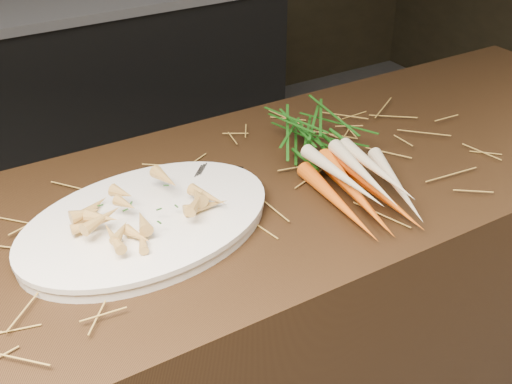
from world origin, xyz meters
TOP-DOWN VIEW (x-y plane):
  - main_counter at (0.00, 0.30)m, footprint 2.40×0.70m
  - back_counter at (0.30, 2.18)m, footprint 1.82×0.62m
  - straw_bedding at (0.00, 0.30)m, footprint 1.40×0.60m
  - root_veg_bunch at (0.23, 0.27)m, footprint 0.24×0.55m
  - serving_platter at (-0.20, 0.27)m, footprint 0.55×0.41m
  - roasted_veg_heap at (-0.20, 0.27)m, footprint 0.27×0.22m
  - serving_fork at (-0.02, 0.28)m, footprint 0.14×0.15m

SIDE VIEW (x-z plane):
  - back_counter at x=0.30m, z-range 0.00..0.84m
  - main_counter at x=0.00m, z-range 0.00..0.90m
  - straw_bedding at x=0.00m, z-range 0.90..0.92m
  - serving_platter at x=-0.20m, z-range 0.90..0.93m
  - serving_fork at x=-0.02m, z-range 0.93..0.93m
  - root_veg_bunch at x=0.23m, z-range 0.90..1.00m
  - roasted_veg_heap at x=-0.20m, z-range 0.93..0.98m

